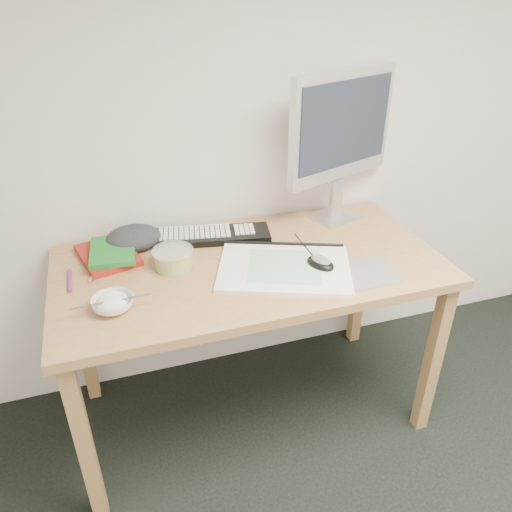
{
  "coord_description": "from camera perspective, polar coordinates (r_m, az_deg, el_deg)",
  "views": [
    {
      "loc": [
        -0.74,
        -0.06,
        1.69
      ],
      "look_at": [
        -0.29,
        1.34,
        0.83
      ],
      "focal_mm": 35.0,
      "sensor_mm": 36.0,
      "label": 1
    }
  ],
  "objects": [
    {
      "name": "pencil_tan",
      "position": [
        1.84,
        -1.37,
        -0.25
      ],
      "size": [
        0.18,
        0.08,
        0.01
      ],
      "primitive_type": "cylinder",
      "rotation": [
        0.0,
        1.57,
        -0.4
      ],
      "color": "tan",
      "rests_on": "desk"
    },
    {
      "name": "sketchpad",
      "position": [
        1.78,
        3.26,
        -1.36
      ],
      "size": [
        0.55,
        0.48,
        0.01
      ],
      "primitive_type": "cube",
      "rotation": [
        0.0,
        0.0,
        -0.37
      ],
      "color": "silver",
      "rests_on": "desk"
    },
    {
      "name": "marker_blue",
      "position": [
        1.84,
        -17.94,
        -1.7
      ],
      "size": [
        0.04,
        0.12,
        0.01
      ],
      "primitive_type": "cylinder",
      "rotation": [
        0.0,
        1.57,
        1.35
      ],
      "color": "#2022AD",
      "rests_on": "desk"
    },
    {
      "name": "desk",
      "position": [
        1.86,
        -0.67,
        -2.93
      ],
      "size": [
        1.4,
        0.7,
        0.75
      ],
      "color": "#AF8350",
      "rests_on": "ground"
    },
    {
      "name": "book_green",
      "position": [
        1.9,
        -16.07,
        0.57
      ],
      "size": [
        0.17,
        0.23,
        0.02
      ],
      "primitive_type": "cube",
      "rotation": [
        0.0,
        0.0,
        -0.08
      ],
      "color": "#1B6D23",
      "rests_on": "book_red"
    },
    {
      "name": "pencil_black",
      "position": [
        1.89,
        1.05,
        0.72
      ],
      "size": [
        0.17,
        0.05,
        0.01
      ],
      "primitive_type": "cylinder",
      "rotation": [
        0.0,
        1.57,
        -0.27
      ],
      "color": "black",
      "rests_on": "desk"
    },
    {
      "name": "monitor",
      "position": [
        2.04,
        9.78,
        14.01
      ],
      "size": [
        0.5,
        0.21,
        0.61
      ],
      "rotation": [
        0.0,
        0.0,
        0.35
      ],
      "color": "silver",
      "rests_on": "desk"
    },
    {
      "name": "marker_orange",
      "position": [
        1.84,
        -17.9,
        -1.82
      ],
      "size": [
        0.06,
        0.12,
        0.01
      ],
      "primitive_type": "cylinder",
      "rotation": [
        0.0,
        1.57,
        1.2
      ],
      "color": "orange",
      "rests_on": "desk"
    },
    {
      "name": "book_red",
      "position": [
        1.92,
        -16.57,
        0.08
      ],
      "size": [
        0.24,
        0.28,
        0.02
      ],
      "primitive_type": "cube",
      "rotation": [
        0.0,
        0.0,
        0.26
      ],
      "color": "maroon",
      "rests_on": "desk"
    },
    {
      "name": "mouse",
      "position": [
        1.78,
        7.41,
        -0.5
      ],
      "size": [
        0.11,
        0.13,
        0.04
      ],
      "primitive_type": "ellipsoid",
      "rotation": [
        0.0,
        0.0,
        0.4
      ],
      "color": "black",
      "rests_on": "sketchpad"
    },
    {
      "name": "pencil_pink",
      "position": [
        1.85,
        -1.91,
        -0.14
      ],
      "size": [
        0.16,
        0.03,
        0.01
      ],
      "primitive_type": "cylinder",
      "rotation": [
        0.0,
        1.57,
        -0.14
      ],
      "color": "pink",
      "rests_on": "desk"
    },
    {
      "name": "chopsticks",
      "position": [
        1.6,
        -16.24,
        -5.02
      ],
      "size": [
        0.25,
        0.03,
        0.02
      ],
      "primitive_type": "cylinder",
      "rotation": [
        0.0,
        1.57,
        0.03
      ],
      "color": "#BCBCBE",
      "rests_on": "rice_bowl"
    },
    {
      "name": "cloth_lump",
      "position": [
        1.96,
        -13.82,
        2.01
      ],
      "size": [
        0.21,
        0.19,
        0.07
      ],
      "primitive_type": "ellipsoid",
      "rotation": [
        0.0,
        0.0,
        -0.27
      ],
      "color": "#282C30",
      "rests_on": "desk"
    },
    {
      "name": "marker_purple",
      "position": [
        1.82,
        -20.53,
        -2.63
      ],
      "size": [
        0.01,
        0.14,
        0.01
      ],
      "primitive_type": "cylinder",
      "rotation": [
        0.0,
        1.57,
        1.58
      ],
      "color": "#752383",
      "rests_on": "desk"
    },
    {
      "name": "fruit_tub",
      "position": [
        1.79,
        -9.43,
        -0.31
      ],
      "size": [
        0.18,
        0.18,
        0.07
      ],
      "primitive_type": "cylinder",
      "rotation": [
        0.0,
        0.0,
        0.26
      ],
      "color": "#E1CF4F",
      "rests_on": "desk"
    },
    {
      "name": "mousepad",
      "position": [
        1.79,
        12.25,
        -1.93
      ],
      "size": [
        0.21,
        0.19,
        0.0
      ],
      "primitive_type": "cube",
      "rotation": [
        0.0,
        0.0,
        0.02
      ],
      "color": "gray",
      "rests_on": "desk"
    },
    {
      "name": "rice_bowl",
      "position": [
        1.63,
        -16.04,
        -5.28
      ],
      "size": [
        0.15,
        0.15,
        0.04
      ],
      "primitive_type": "imported",
      "rotation": [
        0.0,
        0.0,
        -0.13
      ],
      "color": "white",
      "rests_on": "desk"
    },
    {
      "name": "keyboard",
      "position": [
        1.98,
        -4.91,
        2.34
      ],
      "size": [
        0.46,
        0.22,
        0.03
      ],
      "primitive_type": "cube",
      "rotation": [
        0.0,
        0.0,
        -0.18
      ],
      "color": "black",
      "rests_on": "desk"
    }
  ]
}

